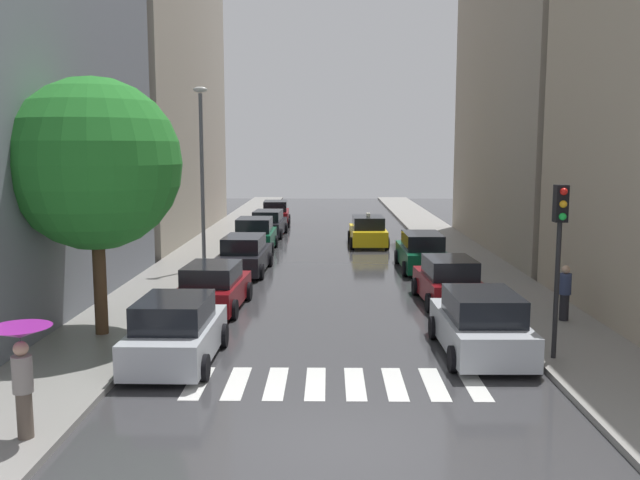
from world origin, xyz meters
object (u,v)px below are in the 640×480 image
(parked_car_left_fourth, at_px, (255,236))
(pedestrian_near_tree, at_px, (565,292))
(pedestrian_foreground, at_px, (21,355))
(parked_car_right_nearest, at_px, (481,325))
(taxi_midroad, at_px, (368,232))
(parked_car_left_third, at_px, (245,255))
(parked_car_right_third, at_px, (422,252))
(lamp_post_left, at_px, (202,166))
(parked_car_left_fifth, at_px, (268,224))
(parked_car_left_second, at_px, (213,288))
(parked_car_left_sixth, at_px, (276,214))
(traffic_light_right_corner, at_px, (560,233))
(parked_car_left_nearest, at_px, (176,332))
(parked_car_right_second, at_px, (448,282))
(street_tree_left, at_px, (95,164))

(parked_car_left_fourth, bearing_deg, pedestrian_near_tree, -143.16)
(pedestrian_foreground, bearing_deg, parked_car_right_nearest, 127.88)
(taxi_midroad, height_order, pedestrian_foreground, pedestrian_foreground)
(parked_car_right_nearest, relative_size, pedestrian_foreground, 2.11)
(parked_car_left_third, bearing_deg, parked_car_right_third, -82.41)
(parked_car_left_fourth, distance_m, lamp_post_left, 7.14)
(parked_car_left_third, bearing_deg, parked_car_left_fifth, 2.13)
(parked_car_left_second, xyz_separation_m, parked_car_left_sixth, (0.16, 24.50, 0.07))
(parked_car_right_third, relative_size, traffic_light_right_corner, 1.10)
(parked_car_left_third, relative_size, parked_car_left_sixth, 1.11)
(parked_car_right_third, bearing_deg, parked_car_left_nearest, 148.65)
(parked_car_left_second, bearing_deg, pedestrian_foreground, 173.95)
(parked_car_left_third, relative_size, parked_car_right_third, 1.00)
(parked_car_left_second, height_order, parked_car_right_second, parked_car_right_second)
(parked_car_right_third, height_order, pedestrian_foreground, pedestrian_foreground)
(parked_car_left_fourth, xyz_separation_m, parked_car_left_sixth, (0.16, 11.74, -0.02))
(parked_car_left_nearest, distance_m, street_tree_left, 5.31)
(parked_car_left_sixth, xyz_separation_m, lamp_post_left, (-1.73, -17.62, 3.75))
(parked_car_left_sixth, xyz_separation_m, parked_car_right_second, (7.79, -23.55, -0.04))
(parked_car_left_second, bearing_deg, parked_car_left_fifth, 2.33)
(parked_car_left_nearest, relative_size, pedestrian_near_tree, 2.45)
(parked_car_left_fifth, distance_m, traffic_light_right_corner, 26.26)
(parked_car_left_sixth, bearing_deg, parked_car_left_fifth, 177.89)
(parked_car_right_second, height_order, street_tree_left, street_tree_left)
(parked_car_left_sixth, distance_m, street_tree_left, 28.44)
(pedestrian_near_tree, height_order, lamp_post_left, lamp_post_left)
(lamp_post_left, bearing_deg, pedestrian_near_tree, -34.96)
(parked_car_left_second, distance_m, taxi_midroad, 16.06)
(parked_car_right_nearest, distance_m, taxi_midroad, 19.86)
(parked_car_left_second, xyz_separation_m, parked_car_left_fifth, (0.16, 18.83, 0.01))
(parked_car_left_fourth, relative_size, parked_car_right_third, 0.86)
(parked_car_left_third, relative_size, parked_car_right_nearest, 1.09)
(parked_car_left_nearest, xyz_separation_m, taxi_midroad, (5.93, 20.60, -0.03))
(pedestrian_near_tree, bearing_deg, parked_car_left_third, -93.87)
(parked_car_left_nearest, xyz_separation_m, parked_car_right_second, (7.91, 6.64, -0.03))
(parked_car_right_second, height_order, traffic_light_right_corner, traffic_light_right_corner)
(parked_car_left_sixth, bearing_deg, taxi_midroad, -150.91)
(parked_car_left_fourth, bearing_deg, traffic_light_right_corner, -152.79)
(pedestrian_foreground, bearing_deg, parked_car_left_nearest, 167.86)
(parked_car_left_fourth, relative_size, lamp_post_left, 0.53)
(parked_car_left_third, bearing_deg, pedestrian_near_tree, -126.66)
(parked_car_left_nearest, bearing_deg, parked_car_right_third, -30.31)
(parked_car_left_third, relative_size, street_tree_left, 0.67)
(parked_car_left_fifth, bearing_deg, parked_car_right_third, -143.26)
(parked_car_left_second, xyz_separation_m, parked_car_right_nearest, (7.77, -4.87, 0.06))
(parked_car_left_fifth, height_order, parked_car_left_sixth, parked_car_left_sixth)
(parked_car_right_second, distance_m, parked_car_right_third, 6.49)
(parked_car_left_fifth, height_order, lamp_post_left, lamp_post_left)
(parked_car_left_second, height_order, parked_car_left_sixth, parked_car_left_sixth)
(parked_car_left_second, distance_m, parked_car_left_fourth, 12.76)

